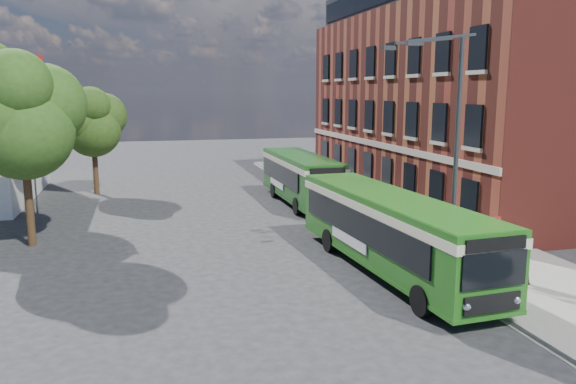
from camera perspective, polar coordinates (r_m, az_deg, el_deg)
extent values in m
plane|color=#252527|center=(23.20, 2.36, -7.18)|extent=(120.00, 120.00, 0.00)
cube|color=gray|center=(32.87, 9.99, -1.99)|extent=(6.00, 48.00, 0.15)
cube|color=beige|center=(31.75, 4.97, -2.43)|extent=(0.12, 48.00, 0.01)
cube|color=maroon|center=(39.00, 17.28, 8.39)|extent=(12.00, 26.00, 12.00)
cube|color=beige|center=(36.34, 8.93, 4.83)|extent=(0.12, 26.00, 0.35)
cylinder|color=#3B3E41|center=(34.78, -24.63, 5.28)|extent=(0.10, 0.10, 9.00)
cube|color=#B61614|center=(34.66, -24.39, 12.08)|extent=(0.90, 0.02, 0.60)
cylinder|color=#3B3E41|center=(23.46, 16.17, -7.01)|extent=(0.44, 0.44, 0.30)
cylinder|color=#3B3E41|center=(22.59, 16.71, 3.60)|extent=(0.18, 0.18, 9.00)
cube|color=#3B3E41|center=(21.40, 15.25, 14.87)|extent=(2.58, 0.46, 0.37)
cube|color=#3B3E41|center=(22.44, 13.69, 14.70)|extent=(2.58, 0.46, 0.37)
cube|color=#3B3E41|center=(20.37, 12.79, 14.52)|extent=(0.55, 0.22, 0.16)
cube|color=#3B3E41|center=(22.31, 10.17, 14.21)|extent=(0.55, 0.22, 0.16)
cylinder|color=#3B3E41|center=(21.60, 20.21, -5.69)|extent=(0.08, 0.08, 2.50)
cube|color=red|center=(21.34, 20.39, -2.84)|extent=(0.35, 0.04, 0.35)
cube|color=#226619|center=(22.00, 10.32, -3.52)|extent=(3.26, 12.27, 2.45)
cube|color=#226619|center=(22.33, 10.22, -6.70)|extent=(3.30, 12.32, 0.14)
cube|color=black|center=(21.66, 6.97, -3.30)|extent=(0.73, 10.33, 1.10)
cube|color=black|center=(22.85, 12.80, -2.78)|extent=(0.73, 10.33, 1.10)
cube|color=beige|center=(21.82, 10.39, -1.42)|extent=(3.33, 12.34, 0.32)
cube|color=#226619|center=(21.75, 10.42, -0.49)|extent=(3.16, 12.17, 0.12)
cube|color=black|center=(17.05, 20.22, -7.44)|extent=(2.15, 0.22, 1.05)
cube|color=black|center=(16.84, 20.40, -5.01)|extent=(2.00, 0.21, 0.38)
cube|color=black|center=(17.36, 20.04, -10.60)|extent=(1.90, 0.20, 0.55)
sphere|color=silver|center=(16.89, 17.68, -11.05)|extent=(0.26, 0.26, 0.26)
sphere|color=silver|center=(17.90, 22.17, -10.11)|extent=(0.26, 0.26, 0.26)
cube|color=black|center=(27.34, 4.25, -0.21)|extent=(2.00, 0.21, 0.90)
cube|color=white|center=(22.45, 6.15, -4.78)|extent=(0.24, 3.20, 0.45)
cylinder|color=black|center=(18.28, 13.39, -10.69)|extent=(0.34, 1.02, 1.00)
cylinder|color=black|center=(19.55, 19.33, -9.60)|extent=(0.34, 1.02, 1.00)
cylinder|color=black|center=(24.68, 4.20, -4.93)|extent=(0.34, 1.02, 1.00)
cylinder|color=black|center=(25.64, 9.05, -4.45)|extent=(0.34, 1.02, 1.00)
cube|color=#195116|center=(34.98, 1.30, 1.73)|extent=(2.61, 10.09, 2.45)
cube|color=#195116|center=(35.19, 1.29, -0.32)|extent=(2.65, 10.13, 0.14)
cube|color=black|center=(34.91, -0.85, 1.92)|extent=(0.17, 8.26, 1.10)
cube|color=black|center=(35.63, 3.14, 2.08)|extent=(0.17, 8.26, 1.10)
cube|color=beige|center=(34.87, 1.31, 3.07)|extent=(2.67, 10.15, 0.32)
cube|color=#195116|center=(34.83, 1.31, 3.66)|extent=(2.51, 9.99, 0.12)
cube|color=black|center=(30.20, 4.04, 0.69)|extent=(2.15, 0.10, 1.05)
cube|color=black|center=(30.08, 4.06, 2.10)|extent=(2.00, 0.10, 0.38)
cube|color=black|center=(30.37, 4.02, -1.17)|extent=(1.90, 0.10, 0.55)
sphere|color=silver|center=(30.12, 2.48, -1.25)|extent=(0.26, 0.26, 0.26)
sphere|color=silver|center=(30.68, 5.50, -1.08)|extent=(0.26, 0.26, 0.26)
cube|color=black|center=(39.78, -0.78, 3.09)|extent=(2.00, 0.10, 0.90)
cube|color=white|center=(35.70, -1.15, 0.89)|extent=(0.08, 3.20, 0.45)
cylinder|color=black|center=(31.83, 0.93, -1.45)|extent=(0.29, 1.00, 1.00)
cylinder|color=black|center=(32.55, 4.89, -1.22)|extent=(0.29, 1.00, 1.00)
cylinder|color=black|center=(37.01, -1.43, 0.20)|extent=(0.29, 1.00, 1.00)
cylinder|color=black|center=(37.63, 2.03, 0.36)|extent=(0.29, 1.00, 1.00)
imported|color=#222028|center=(22.64, 17.99, -5.73)|extent=(0.67, 0.62, 1.52)
imported|color=black|center=(21.70, 22.56, -6.62)|extent=(0.87, 0.74, 1.59)
cylinder|color=#3A2715|center=(27.82, -24.80, -1.25)|extent=(0.36, 0.36, 3.72)
sphere|color=#2C4E19|center=(27.41, -25.32, 5.69)|extent=(4.39, 4.39, 4.39)
sphere|color=#2C4E19|center=(27.89, -23.53, 8.14)|extent=(3.72, 3.72, 3.72)
sphere|color=#2C4E19|center=(26.53, -25.98, 9.73)|extent=(3.04, 3.04, 3.04)
cylinder|color=#3A2715|center=(34.17, -27.09, 0.83)|extent=(0.36, 0.36, 4.06)
sphere|color=#264912|center=(34.34, -25.97, 9.18)|extent=(4.06, 4.06, 4.06)
cylinder|color=#3A2715|center=(40.40, -18.96, 2.00)|extent=(0.36, 0.36, 3.10)
sphere|color=#2A4616|center=(40.12, -19.19, 5.98)|extent=(3.66, 3.66, 3.66)
sphere|color=#2A4616|center=(40.58, -18.21, 7.37)|extent=(3.10, 3.10, 3.10)
sphere|color=#2A4616|center=(39.65, -20.21, 6.69)|extent=(2.81, 2.81, 2.81)
sphere|color=#2A4616|center=(39.35, -19.41, 8.26)|extent=(2.53, 2.53, 2.53)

